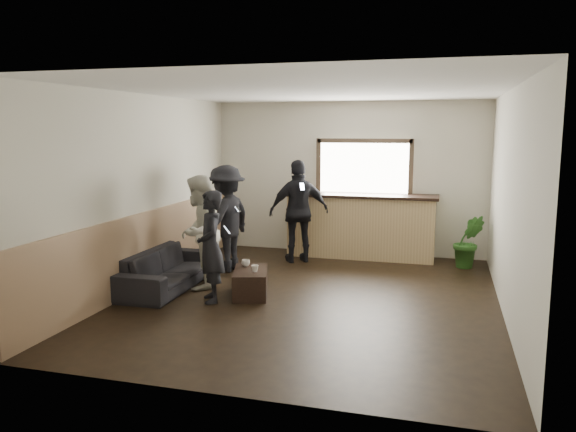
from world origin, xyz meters
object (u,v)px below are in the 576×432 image
(sofa, at_px, (168,269))
(person_b, at_px, (199,232))
(person_a, at_px, (211,246))
(coffee_table, at_px, (251,282))
(cup_b, at_px, (255,268))
(bar_counter, at_px, (361,222))
(potted_plant, at_px, (468,241))
(person_d, at_px, (299,211))
(person_c, at_px, (226,218))
(cup_a, at_px, (246,263))

(sofa, relative_size, person_b, 1.16)
(person_a, relative_size, person_b, 0.91)
(coffee_table, distance_m, cup_b, 0.26)
(sofa, bearing_deg, person_b, -74.59)
(bar_counter, height_order, sofa, bar_counter)
(coffee_table, distance_m, person_a, 0.81)
(potted_plant, height_order, person_b, person_b)
(cup_b, relative_size, person_d, 0.06)
(sofa, distance_m, coffee_table, 1.29)
(sofa, height_order, person_a, person_a)
(bar_counter, relative_size, person_a, 1.80)
(coffee_table, height_order, cup_b, cup_b)
(cup_b, bearing_deg, bar_counter, 70.37)
(coffee_table, distance_m, person_c, 1.62)
(person_b, height_order, person_d, person_d)
(cup_b, relative_size, potted_plant, 0.11)
(sofa, height_order, potted_plant, potted_plant)
(potted_plant, bearing_deg, cup_b, -138.48)
(sofa, relative_size, person_a, 1.27)
(sofa, relative_size, person_c, 1.10)
(person_a, height_order, person_b, person_b)
(bar_counter, distance_m, coffee_table, 3.05)
(person_b, bearing_deg, sofa, -78.47)
(cup_b, distance_m, person_c, 1.66)
(person_c, bearing_deg, sofa, -8.65)
(bar_counter, height_order, cup_b, bar_counter)
(sofa, distance_m, person_a, 1.08)
(coffee_table, xyz_separation_m, person_a, (-0.41, -0.40, 0.57))
(person_a, bearing_deg, sofa, -145.87)
(cup_b, height_order, potted_plant, potted_plant)
(bar_counter, relative_size, coffee_table, 3.32)
(cup_a, relative_size, person_b, 0.07)
(person_d, bearing_deg, cup_a, 53.61)
(coffee_table, relative_size, cup_b, 8.14)
(bar_counter, distance_m, sofa, 3.70)
(coffee_table, bearing_deg, person_c, 124.80)
(cup_b, bearing_deg, cup_a, 130.68)
(person_b, xyz_separation_m, person_c, (-0.00, 1.05, 0.04))
(person_a, bearing_deg, potted_plant, 100.12)
(sofa, relative_size, cup_a, 15.99)
(cup_a, height_order, cup_b, cup_a)
(sofa, distance_m, person_c, 1.40)
(sofa, relative_size, coffee_table, 2.35)
(person_b, distance_m, person_c, 1.05)
(person_b, bearing_deg, bar_counter, 138.41)
(cup_a, xyz_separation_m, person_c, (-0.70, 1.03, 0.46))
(potted_plant, distance_m, person_b, 4.47)
(bar_counter, relative_size, cup_b, 27.05)
(cup_b, height_order, person_d, person_d)
(sofa, bearing_deg, cup_b, -95.57)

